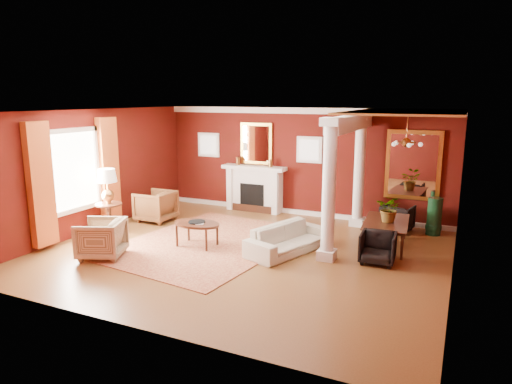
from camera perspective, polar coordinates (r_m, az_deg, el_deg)
The scene contains 27 objects.
ground at distance 9.60m, azimuth -1.56°, elevation -7.52°, with size 8.00×8.00×0.00m, color brown.
room_shell at distance 9.14m, azimuth -1.63°, elevation 4.51°, with size 8.04×7.04×2.92m.
fireplace at distance 12.87m, azimuth -0.22°, elevation 0.45°, with size 1.85×0.42×1.29m.
overmantel_mirror at distance 12.80m, azimuth 0.04°, elevation 6.07°, with size 0.95×0.07×1.15m.
flank_window_left at distance 13.54m, azimuth -5.94°, elevation 5.90°, with size 0.70×0.07×0.70m.
flank_window_right at distance 12.26m, azimuth 6.68°, elevation 5.27°, with size 0.70×0.07×0.70m.
left_window at distance 11.07m, azimuth -21.46°, elevation 1.86°, with size 0.21×2.55×2.60m.
column_front at distance 8.91m, azimuth 9.10°, elevation 0.33°, with size 0.36×0.36×2.80m.
column_back at distance 11.49m, azimuth 12.79°, elevation 2.75°, with size 0.36×0.36×2.80m.
header_beam at distance 10.30m, azimuth 11.78°, elevation 8.46°, with size 0.30×3.20×0.32m, color white.
amber_ceiling at distance 9.94m, azimuth 18.19°, elevation 9.46°, with size 2.30×3.40×0.04m, color #DF8F41.
dining_mirror at distance 11.74m, azimuth 19.03°, elevation 3.19°, with size 1.30×0.07×1.70m.
chandelier at distance 10.02m, azimuth 18.28°, elevation 5.90°, with size 0.60×0.62×0.75m.
crown_trim at distance 12.27m, azimuth 5.66°, elevation 10.07°, with size 8.00×0.08×0.16m, color white.
base_trim at distance 12.65m, azimuth 5.41°, elevation -2.52°, with size 8.00×0.08×0.12m, color white.
rug at distance 10.22m, azimuth -6.00°, elevation -6.32°, with size 3.26×4.35×0.02m, color maroon.
sofa at distance 9.52m, azimuth 4.07°, elevation -5.30°, with size 1.96×0.57×0.76m, color beige.
armchair_leopard at distance 12.10m, azimuth -12.45°, elevation -1.54°, with size 0.86×0.80×0.88m, color black.
armchair_stripe at distance 9.68m, azimuth -18.79°, elevation -5.33°, with size 0.84×0.78×0.86m, color tan.
coffee_table at distance 9.90m, azimuth -7.41°, elevation -4.08°, with size 1.05×1.05×0.53m.
coffee_book at distance 9.79m, azimuth -7.49°, elevation -3.30°, with size 0.17×0.02×0.23m, color #321A0D.
side_table at distance 11.21m, azimuth -18.06°, elevation 0.25°, with size 0.62×0.62×1.54m.
dining_table at distance 10.19m, azimuth 16.12°, elevation -4.19°, with size 1.62×0.57×0.90m, color #321A0D.
dining_chair_near at distance 9.21m, azimuth 14.98°, elevation -6.58°, with size 0.65×0.61×0.67m, color black.
dining_chair_far at distance 11.50m, azimuth 17.24°, elevation -2.96°, with size 0.69×0.64×0.71m, color black.
green_urn at distance 11.48m, azimuth 21.36°, elevation -3.28°, with size 0.37×0.37×0.89m.
potted_plant at distance 9.97m, azimuth 16.50°, elevation -0.53°, with size 0.53×0.59×0.46m, color #26591E.
Camera 1 is at (4.04, -8.12, 3.17)m, focal length 32.00 mm.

